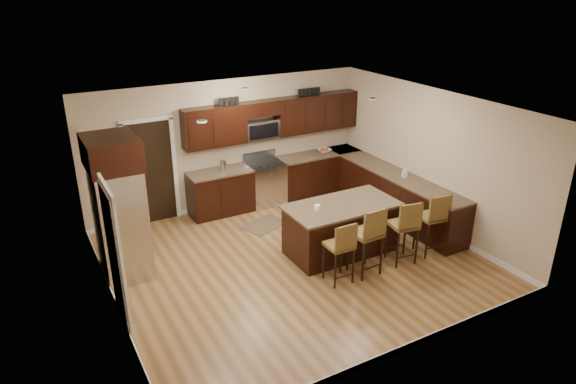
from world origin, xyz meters
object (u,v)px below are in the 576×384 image
stool_left (341,246)px  stool_extra (434,217)px  island (341,230)px  refrigerator (119,207)px  range (265,183)px  stool_mid (369,234)px  stool_right (405,225)px

stool_left → stool_extra: size_ratio=0.93×
island → stool_left: (-0.58, -0.84, 0.24)m
stool_left → refrigerator: refrigerator is taller
refrigerator → stool_extra: refrigerator is taller
range → refrigerator: refrigerator is taller
range → island: size_ratio=0.56×
range → stool_left: 3.44m
refrigerator → range: bearing=23.7°
refrigerator → stool_left: bearing=-33.8°
range → refrigerator: size_ratio=0.47×
range → stool_mid: size_ratio=0.92×
stool_mid → refrigerator: 4.00m
stool_left → stool_right: bearing=0.3°
range → stool_right: (0.92, -3.42, 0.25)m
stool_mid → stool_left: bearing=175.9°
stool_right → island: bearing=138.6°
stool_left → refrigerator: bearing=146.8°
island → stool_mid: stool_mid is taller
island → stool_left: 1.05m
island → stool_extra: stool_extra is taller
stool_mid → refrigerator: (-3.45, 1.97, 0.45)m
island → stool_left: size_ratio=1.85×
range → island: bearing=-85.4°
stool_mid → stool_extra: 1.42m
stool_left → refrigerator: size_ratio=0.45×
stool_mid → stool_right: 0.77m
stool_right → refrigerator: (-4.22, 1.97, 0.48)m
island → stool_extra: size_ratio=1.71×
stool_extra → island: bearing=156.6°
island → stool_extra: (1.37, -0.85, 0.29)m
refrigerator → stool_extra: (4.87, -1.97, -0.48)m
stool_right → refrigerator: refrigerator is taller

